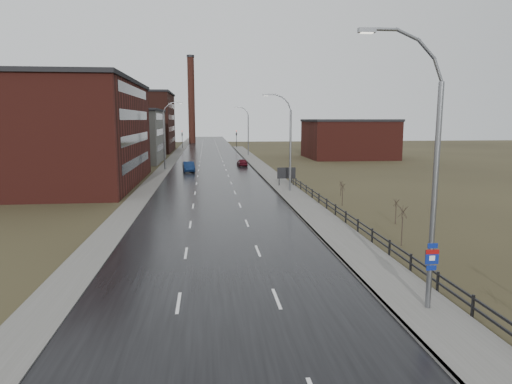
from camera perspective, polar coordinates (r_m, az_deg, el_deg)
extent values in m
plane|color=#2D2819|center=(18.40, -2.89, -18.33)|extent=(320.00, 320.00, 0.00)
cube|color=black|center=(76.79, -5.48, 2.72)|extent=(14.00, 300.00, 0.06)
cube|color=#595651|center=(52.85, 4.24, -0.07)|extent=(3.20, 180.00, 0.18)
cube|color=slate|center=(52.60, 2.61, -0.10)|extent=(0.16, 180.00, 0.18)
cube|color=#595651|center=(77.13, -11.59, 2.63)|extent=(2.40, 260.00, 0.12)
cube|color=#471914|center=(64.56, -24.49, 6.52)|extent=(22.00, 28.00, 13.00)
cube|color=black|center=(64.71, -24.89, 12.49)|extent=(22.44, 28.56, 0.50)
cube|color=black|center=(62.23, -14.62, 3.74)|extent=(0.06, 22.40, 1.20)
cube|color=black|center=(62.04, -14.73, 6.50)|extent=(0.06, 22.40, 1.20)
cube|color=black|center=(62.00, -14.85, 9.27)|extent=(0.06, 22.40, 1.20)
cube|color=black|center=(62.10, -14.96, 12.03)|extent=(0.06, 22.40, 1.20)
cube|color=slate|center=(95.92, -16.56, 6.63)|extent=(16.00, 20.00, 10.00)
cube|color=black|center=(95.88, -16.70, 9.76)|extent=(16.32, 20.40, 0.50)
cube|color=black|center=(94.92, -11.74, 5.58)|extent=(0.06, 16.00, 1.20)
cube|color=black|center=(94.79, -11.80, 7.39)|extent=(0.06, 16.00, 1.20)
cube|color=black|center=(94.76, -11.86, 9.20)|extent=(0.06, 16.00, 1.20)
cube|color=#331611|center=(126.27, -16.43, 8.27)|extent=(26.00, 24.00, 15.00)
cube|color=black|center=(126.45, -16.59, 11.78)|extent=(26.52, 24.48, 0.50)
cube|color=black|center=(124.77, -10.43, 6.41)|extent=(0.06, 19.20, 1.20)
cube|color=black|center=(124.68, -10.47, 7.79)|extent=(0.06, 19.20, 1.20)
cube|color=black|center=(124.65, -10.51, 9.16)|extent=(0.06, 19.20, 1.20)
cube|color=black|center=(124.70, -10.55, 10.54)|extent=(0.06, 19.20, 1.20)
cube|color=#471914|center=(103.24, 11.49, 6.41)|extent=(18.00, 16.00, 8.00)
cube|color=black|center=(103.14, 11.56, 8.77)|extent=(18.36, 16.32, 0.50)
cylinder|color=#331611|center=(166.52, -8.08, 11.23)|extent=(2.40, 2.40, 30.00)
cylinder|color=black|center=(167.82, -8.20, 16.45)|extent=(2.70, 2.70, 0.80)
cylinder|color=slate|center=(21.00, 21.37, -1.05)|extent=(0.24, 0.24, 10.00)
cylinder|color=slate|center=(20.72, 21.78, 13.97)|extent=(0.57, 0.14, 1.12)
cylinder|color=slate|center=(20.58, 20.52, 16.37)|extent=(0.91, 0.14, 0.91)
cylinder|color=slate|center=(20.32, 18.45, 18.13)|extent=(1.12, 0.14, 0.57)
cylinder|color=slate|center=(19.99, 15.83, 18.97)|extent=(1.15, 0.14, 0.14)
cube|color=slate|center=(19.72, 13.68, 19.04)|extent=(0.70, 0.28, 0.18)
cube|color=silver|center=(19.70, 13.67, 18.76)|extent=(0.50, 0.20, 0.04)
cube|color=navy|center=(21.31, 21.22, -6.28)|extent=(0.45, 0.04, 0.22)
cube|color=navy|center=(21.44, 21.14, -7.57)|extent=(0.60, 0.04, 0.65)
cube|color=maroon|center=(21.37, 21.19, -6.99)|extent=(0.60, 0.04, 0.20)
cube|color=navy|center=(21.59, 21.07, -8.84)|extent=(0.45, 0.04, 0.22)
cube|color=silver|center=(21.44, 21.16, -7.71)|extent=(0.26, 0.02, 0.22)
cylinder|color=slate|center=(53.33, 4.32, 5.05)|extent=(0.24, 0.24, 9.50)
cylinder|color=slate|center=(53.19, 4.21, 10.60)|extent=(0.51, 0.14, 0.98)
cylinder|color=slate|center=(53.13, 3.70, 11.37)|extent=(0.81, 0.14, 0.81)
cylinder|color=slate|center=(53.04, 2.93, 11.90)|extent=(0.98, 0.14, 0.51)
cylinder|color=slate|center=(52.92, 2.01, 12.09)|extent=(1.01, 0.14, 0.14)
cube|color=slate|center=(52.83, 1.25, 12.05)|extent=(0.70, 0.28, 0.18)
cube|color=silver|center=(52.82, 1.25, 11.94)|extent=(0.50, 0.20, 0.04)
cylinder|color=slate|center=(78.73, -11.42, 6.19)|extent=(0.24, 0.24, 9.50)
cylinder|color=slate|center=(78.64, -11.41, 9.94)|extent=(0.51, 0.14, 0.98)
cylinder|color=slate|center=(78.61, -11.08, 10.47)|extent=(0.81, 0.14, 0.81)
cylinder|color=slate|center=(78.57, -10.56, 10.84)|extent=(0.98, 0.14, 0.51)
cylinder|color=slate|center=(78.52, -9.94, 10.98)|extent=(1.01, 0.14, 0.14)
cube|color=slate|center=(78.48, -9.43, 10.95)|extent=(0.70, 0.28, 0.18)
cube|color=silver|center=(78.48, -9.43, 10.88)|extent=(0.50, 0.20, 0.04)
cylinder|color=slate|center=(106.82, -0.97, 7.07)|extent=(0.24, 0.24, 9.50)
cylinder|color=slate|center=(106.75, -1.07, 9.84)|extent=(0.51, 0.14, 0.98)
cylinder|color=slate|center=(106.72, -1.33, 10.22)|extent=(0.81, 0.14, 0.81)
cylinder|color=slate|center=(106.67, -1.72, 10.48)|extent=(0.98, 0.14, 0.51)
cylinder|color=slate|center=(106.62, -2.18, 10.57)|extent=(1.01, 0.14, 0.14)
cube|color=slate|center=(106.57, -2.56, 10.54)|extent=(0.70, 0.28, 0.18)
cube|color=silver|center=(106.57, -2.56, 10.48)|extent=(0.50, 0.20, 0.04)
cube|color=black|center=(22.08, 25.46, -12.86)|extent=(0.10, 0.10, 1.10)
cube|color=black|center=(24.50, 21.75, -10.45)|extent=(0.10, 0.10, 1.10)
cube|color=black|center=(27.04, 18.77, -8.45)|extent=(0.10, 0.10, 1.10)
cube|color=black|center=(29.67, 16.33, -6.78)|extent=(0.10, 0.10, 1.10)
cube|color=black|center=(32.36, 14.31, -5.38)|extent=(0.10, 0.10, 1.10)
cube|color=black|center=(35.10, 12.61, -4.19)|extent=(0.10, 0.10, 1.10)
cube|color=black|center=(37.88, 11.16, -3.17)|extent=(0.10, 0.10, 1.10)
cube|color=black|center=(40.69, 9.91, -2.28)|extent=(0.10, 0.10, 1.10)
cube|color=black|center=(43.53, 8.82, -1.52)|extent=(0.10, 0.10, 1.10)
cube|color=black|center=(46.38, 7.87, -0.84)|extent=(0.10, 0.10, 1.10)
cube|color=black|center=(49.26, 7.03, -0.25)|extent=(0.10, 0.10, 1.10)
cube|color=black|center=(52.15, 6.28, 0.28)|extent=(0.10, 0.10, 1.10)
cube|color=black|center=(55.05, 5.61, 0.76)|extent=(0.10, 0.10, 1.10)
cube|color=black|center=(57.96, 5.01, 1.18)|extent=(0.10, 0.10, 1.10)
cube|color=black|center=(60.88, 4.47, 1.57)|extent=(0.10, 0.10, 1.10)
cube|color=black|center=(37.33, 11.40, -2.73)|extent=(0.08, 53.00, 0.10)
cube|color=black|center=(37.41, 11.38, -3.33)|extent=(0.08, 53.00, 0.10)
cylinder|color=#382D23|center=(32.37, 17.78, -4.69)|extent=(0.08, 0.08, 2.02)
cylinder|color=#382D23|center=(32.11, 17.98, -2.40)|extent=(0.04, 0.68, 0.80)
cylinder|color=#382D23|center=(32.14, 17.89, -2.39)|extent=(0.64, 0.25, 0.81)
cylinder|color=#382D23|center=(32.10, 17.81, -2.40)|extent=(0.38, 0.57, 0.81)
cylinder|color=#382D23|center=(32.05, 17.85, -2.42)|extent=(0.38, 0.57, 0.81)
cylinder|color=#382D23|center=(32.06, 17.95, -2.42)|extent=(0.64, 0.25, 0.81)
cylinder|color=#382D23|center=(38.91, 17.06, -2.76)|extent=(0.08, 0.08, 1.52)
cylinder|color=#382D23|center=(38.74, 17.20, -1.32)|extent=(0.04, 0.52, 0.61)
cylinder|color=#382D23|center=(38.77, 17.13, -1.31)|extent=(0.49, 0.20, 0.61)
cylinder|color=#382D23|center=(38.73, 17.06, -1.32)|extent=(0.30, 0.44, 0.62)
cylinder|color=#382D23|center=(38.68, 17.09, -1.33)|extent=(0.30, 0.44, 0.62)
cylinder|color=#382D23|center=(38.69, 17.18, -1.33)|extent=(0.49, 0.20, 0.61)
cylinder|color=#382D23|center=(45.78, 10.75, -0.70)|extent=(0.08, 0.08, 1.65)
cylinder|color=#382D23|center=(45.63, 10.85, 0.63)|extent=(0.04, 0.56, 0.65)
cylinder|color=#382D23|center=(45.66, 10.79, 0.64)|extent=(0.53, 0.21, 0.66)
cylinder|color=#382D23|center=(45.63, 10.73, 0.63)|extent=(0.32, 0.47, 0.67)
cylinder|color=#382D23|center=(45.57, 10.75, 0.62)|extent=(0.32, 0.47, 0.67)
cylinder|color=#382D23|center=(45.57, 10.82, 0.62)|extent=(0.53, 0.21, 0.66)
cylinder|color=#382D23|center=(51.79, 10.56, 0.20)|extent=(0.08, 0.08, 1.23)
cylinder|color=#382D23|center=(51.69, 10.64, 1.07)|extent=(0.04, 0.42, 0.49)
cylinder|color=#382D23|center=(51.73, 10.59, 1.08)|extent=(0.40, 0.17, 0.50)
cylinder|color=#382D23|center=(51.69, 10.54, 1.07)|extent=(0.25, 0.36, 0.51)
cylinder|color=#382D23|center=(51.64, 10.56, 1.07)|extent=(0.25, 0.36, 0.51)
cylinder|color=#382D23|center=(51.64, 10.62, 1.06)|extent=(0.40, 0.17, 0.50)
cube|color=black|center=(57.84, 2.92, 1.54)|extent=(0.10, 0.10, 1.80)
cube|color=black|center=(58.15, 4.67, 1.56)|extent=(0.10, 0.10, 1.80)
cube|color=silver|center=(57.83, 3.81, 2.39)|extent=(2.25, 0.08, 1.32)
cube|color=black|center=(57.79, 3.82, 2.38)|extent=(2.35, 0.04, 1.42)
cylinder|color=black|center=(136.63, -9.21, 6.49)|extent=(0.16, 0.16, 5.20)
imported|color=black|center=(136.55, -9.23, 7.39)|extent=(0.58, 2.73, 1.10)
sphere|color=#FF190C|center=(136.40, -9.24, 7.52)|extent=(0.18, 0.18, 0.18)
cylinder|color=black|center=(136.73, -2.46, 6.60)|extent=(0.16, 0.16, 5.20)
imported|color=black|center=(136.66, -2.46, 7.50)|extent=(0.58, 2.73, 1.10)
sphere|color=#FF190C|center=(136.50, -2.46, 7.63)|extent=(0.18, 0.18, 0.18)
imported|color=#0C1D3F|center=(74.97, -8.41, 3.11)|extent=(2.27, 5.10, 1.62)
imported|color=#480C16|center=(82.96, -1.74, 3.69)|extent=(1.86, 4.16, 1.39)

